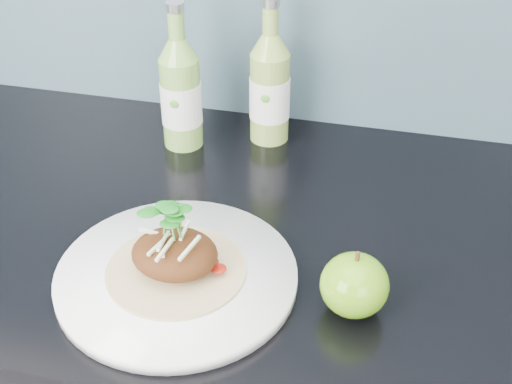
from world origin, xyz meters
TOP-DOWN VIEW (x-y plane):
  - dinner_plate at (-0.04, 1.57)m, footprint 0.34×0.34m
  - pork_taco at (-0.04, 1.57)m, footprint 0.16×0.16m
  - green_apple at (0.16, 1.57)m, footprint 0.10×0.10m
  - cider_bottle_left at (-0.13, 1.86)m, footprint 0.08×0.08m
  - cider_bottle_right at (-0.01, 1.91)m, footprint 0.08×0.08m

SIDE VIEW (x-z plane):
  - dinner_plate at x=-0.04m, z-range 0.90..0.92m
  - green_apple at x=0.16m, z-range 0.90..0.98m
  - pork_taco at x=-0.04m, z-range 0.89..1.00m
  - cider_bottle_left at x=-0.13m, z-range 0.87..1.09m
  - cider_bottle_right at x=-0.01m, z-range 0.87..1.09m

